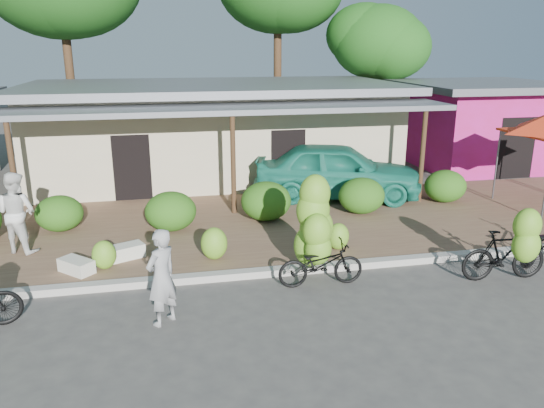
% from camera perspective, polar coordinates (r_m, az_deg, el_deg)
% --- Properties ---
extents(ground, '(100.00, 100.00, 0.00)m').
position_cam_1_polar(ground, '(9.42, 1.09, -12.69)').
color(ground, '#454240').
rests_on(ground, ground).
extents(sidewalk, '(60.00, 6.00, 0.12)m').
position_cam_1_polar(sidewalk, '(13.90, -3.46, -2.49)').
color(sidewalk, brown).
rests_on(sidewalk, ground).
extents(curb, '(60.00, 0.25, 0.15)m').
position_cam_1_polar(curb, '(11.14, -1.19, -7.40)').
color(curb, '#A8A399').
rests_on(curb, ground).
extents(shop_main, '(13.00, 8.50, 3.35)m').
position_cam_1_polar(shop_main, '(19.24, -6.15, 7.94)').
color(shop_main, beige).
rests_on(shop_main, ground).
extents(shop_pink, '(6.00, 6.00, 3.25)m').
position_cam_1_polar(shop_pink, '(22.84, 21.35, 8.15)').
color(shop_pink, '#C31E87').
rests_on(shop_pink, ground).
extents(tree_near_right, '(4.16, 3.96, 6.40)m').
position_cam_1_polar(tree_near_right, '(24.39, 10.80, 16.95)').
color(tree_near_right, '#43291B').
rests_on(tree_near_right, ground).
extents(hedge_1, '(1.17, 1.05, 0.91)m').
position_cam_1_polar(hedge_1, '(14.33, -21.91, -0.94)').
color(hedge_1, '#215C15').
rests_on(hedge_1, sidewalk).
extents(hedge_2, '(1.28, 1.16, 1.00)m').
position_cam_1_polar(hedge_2, '(13.55, -10.85, -0.78)').
color(hedge_2, '#215C15').
rests_on(hedge_2, sidewalk).
extents(hedge_3, '(1.34, 1.21, 1.05)m').
position_cam_1_polar(hedge_3, '(14.10, -0.64, 0.32)').
color(hedge_3, '#215C15').
rests_on(hedge_3, sidewalk).
extents(hedge_4, '(1.29, 1.16, 1.01)m').
position_cam_1_polar(hedge_4, '(14.90, 9.61, 0.89)').
color(hedge_4, '#215C15').
rests_on(hedge_4, sidewalk).
extents(hedge_5, '(1.24, 1.11, 0.97)m').
position_cam_1_polar(hedge_5, '(16.59, 18.14, 1.84)').
color(hedge_5, '#215C15').
rests_on(hedge_5, sidewalk).
extents(bike_center, '(1.73, 1.17, 2.16)m').
position_cam_1_polar(bike_center, '(10.75, 4.82, -3.74)').
color(bike_center, black).
rests_on(bike_center, ground).
extents(bike_right, '(1.82, 1.19, 1.71)m').
position_cam_1_polar(bike_right, '(11.61, 24.18, -4.57)').
color(bike_right, black).
rests_on(bike_right, ground).
extents(loose_banana_a, '(0.50, 0.42, 0.62)m').
position_cam_1_polar(loose_banana_a, '(11.64, -17.62, -5.24)').
color(loose_banana_a, '#72A629').
rests_on(loose_banana_a, sidewalk).
extents(loose_banana_b, '(0.58, 0.49, 0.73)m').
position_cam_1_polar(loose_banana_b, '(11.63, -6.25, -4.25)').
color(loose_banana_b, '#72A629').
rests_on(loose_banana_b, sidewalk).
extents(loose_banana_c, '(0.50, 0.43, 0.63)m').
position_cam_1_polar(loose_banana_c, '(12.23, 7.13, -3.47)').
color(loose_banana_c, '#72A629').
rests_on(loose_banana_c, sidewalk).
extents(sack_near, '(0.94, 0.71, 0.30)m').
position_cam_1_polar(sack_near, '(12.12, -15.63, -5.00)').
color(sack_near, silver).
rests_on(sack_near, sidewalk).
extents(sack_far, '(0.80, 0.80, 0.28)m').
position_cam_1_polar(sack_far, '(11.71, -20.29, -6.26)').
color(sack_far, silver).
rests_on(sack_far, sidewalk).
extents(vendor, '(0.74, 0.73, 1.72)m').
position_cam_1_polar(vendor, '(9.24, -11.79, -7.71)').
color(vendor, gray).
rests_on(vendor, ground).
extents(bystander, '(1.12, 1.04, 1.85)m').
position_cam_1_polar(bystander, '(13.14, -25.78, -0.81)').
color(bystander, silver).
rests_on(bystander, sidewalk).
extents(teal_van, '(5.38, 3.37, 1.71)m').
position_cam_1_polar(teal_van, '(16.27, 7.07, 3.62)').
color(teal_van, '#1B7A63').
rests_on(teal_van, sidewalk).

